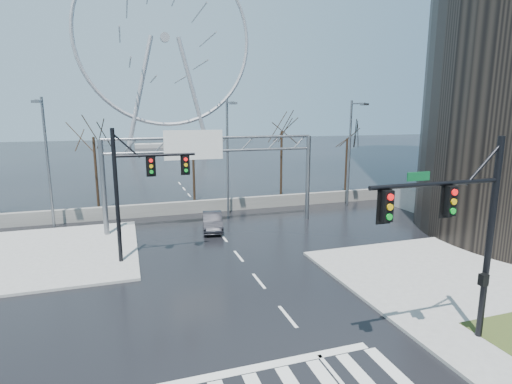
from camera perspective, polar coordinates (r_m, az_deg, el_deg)
name	(u,v)px	position (r m, az deg, el deg)	size (l,w,h in m)	color
ground	(288,317)	(18.46, 4.54, -17.31)	(260.00, 260.00, 0.00)	black
sidewalk_right_ext	(438,271)	(25.11, 24.57, -10.21)	(12.00, 10.00, 0.15)	gray
sidewalk_far	(55,253)	(28.69, -26.75, -7.78)	(10.00, 12.00, 0.15)	gray
barrier_wall	(203,206)	(36.46, -7.62, -2.03)	(52.00, 0.50, 1.10)	slate
signal_mast_near	(464,224)	(16.32, 27.58, -4.02)	(5.52, 0.41, 8.00)	black
signal_mast_far	(136,183)	(24.23, -16.72, 1.27)	(4.72, 0.41, 8.00)	black
sign_gantry	(209,162)	(30.71, -6.79, 4.31)	(16.36, 0.40, 7.60)	slate
streetlight_left	(46,153)	(33.70, -27.80, 4.92)	(0.50, 2.55, 10.00)	slate
streetlight_mid	(228,148)	(34.27, -3.97, 6.25)	(0.50, 2.55, 10.00)	slate
streetlight_right	(352,145)	(38.97, 13.51, 6.56)	(0.50, 2.55, 10.00)	slate
tree_left	(94,146)	(38.63, -22.14, 6.15)	(3.75, 3.75, 7.50)	black
tree_center	(193,151)	(40.11, -8.98, 5.83)	(3.25, 3.25, 6.50)	black
tree_right	(282,139)	(41.48, 3.67, 7.55)	(3.90, 3.90, 7.80)	black
tree_far_right	(347,145)	(45.54, 12.87, 6.60)	(3.40, 3.40, 6.80)	black
ferris_wheel	(165,45)	(111.88, -12.86, 19.78)	(45.00, 6.00, 50.91)	gray
car	(212,221)	(30.79, -6.24, -4.20)	(1.44, 4.12, 1.36)	black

